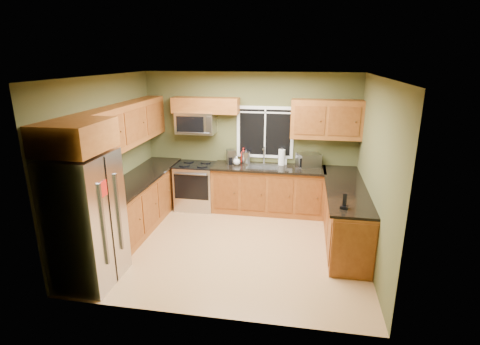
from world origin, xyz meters
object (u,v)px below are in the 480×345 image
(paper_towel_roll, at_px, (282,157))
(soap_bottle_a, at_px, (243,155))
(coffee_maker, at_px, (231,157))
(cordless_phone, at_px, (344,204))
(soap_bottle_b, at_px, (284,160))
(refrigerator, at_px, (86,220))
(kettle, at_px, (246,157))
(microwave, at_px, (196,123))
(toaster_oven, at_px, (309,160))
(range, at_px, (196,186))
(soap_bottle_c, at_px, (237,161))

(paper_towel_roll, height_order, soap_bottle_a, paper_towel_roll)
(coffee_maker, relative_size, cordless_phone, 1.23)
(coffee_maker, relative_size, soap_bottle_b, 1.53)
(refrigerator, bearing_deg, kettle, 59.98)
(microwave, xyz_separation_m, soap_bottle_a, (0.93, 0.09, -0.64))
(refrigerator, distance_m, coffee_maker, 3.21)
(coffee_maker, bearing_deg, soap_bottle_a, 25.80)
(paper_towel_roll, relative_size, soap_bottle_a, 1.14)
(toaster_oven, xyz_separation_m, paper_towel_roll, (-0.52, 0.04, 0.02))
(microwave, height_order, kettle, microwave)
(soap_bottle_b, xyz_separation_m, cordless_phone, (0.96, -2.11, -0.02))
(refrigerator, relative_size, range, 1.92)
(paper_towel_roll, height_order, soap_bottle_b, paper_towel_roll)
(kettle, relative_size, cordless_phone, 1.32)
(refrigerator, relative_size, soap_bottle_c, 10.67)
(range, bearing_deg, cordless_phone, -34.76)
(paper_towel_roll, bearing_deg, range, -173.73)
(toaster_oven, xyz_separation_m, soap_bottle_b, (-0.47, 0.08, -0.04))
(range, distance_m, coffee_maker, 0.93)
(microwave, relative_size, soap_bottle_a, 2.56)
(microwave, bearing_deg, refrigerator, -103.34)
(soap_bottle_c, bearing_deg, cordless_phone, -45.67)
(kettle, distance_m, cordless_phone, 2.66)
(cordless_phone, bearing_deg, microwave, 143.34)
(toaster_oven, bearing_deg, paper_towel_roll, 175.58)
(range, height_order, paper_towel_roll, paper_towel_roll)
(refrigerator, height_order, range, refrigerator)
(toaster_oven, relative_size, kettle, 1.72)
(kettle, bearing_deg, soap_bottle_b, 5.82)
(toaster_oven, height_order, soap_bottle_c, toaster_oven)
(cordless_phone, bearing_deg, paper_towel_roll, 116.03)
(coffee_maker, height_order, paper_towel_roll, paper_towel_roll)
(toaster_oven, relative_size, cordless_phone, 2.27)
(soap_bottle_b, bearing_deg, toaster_oven, -10.15)
(kettle, bearing_deg, paper_towel_roll, 2.68)
(range, relative_size, soap_bottle_a, 3.16)
(refrigerator, xyz_separation_m, paper_towel_roll, (2.39, 2.96, 0.19))
(microwave, bearing_deg, toaster_oven, 0.27)
(coffee_maker, xyz_separation_m, cordless_phone, (2.01, -2.00, -0.06))
(coffee_maker, relative_size, kettle, 0.93)
(range, relative_size, soap_bottle_b, 5.23)
(refrigerator, xyz_separation_m, kettle, (1.69, 2.92, 0.18))
(kettle, distance_m, soap_bottle_a, 0.10)
(soap_bottle_a, bearing_deg, refrigerator, -118.41)
(microwave, distance_m, cordless_phone, 3.45)
(soap_bottle_a, relative_size, soap_bottle_c, 1.76)
(range, height_order, cordless_phone, cordless_phone)
(toaster_oven, bearing_deg, kettle, 179.66)
(microwave, xyz_separation_m, paper_towel_roll, (1.70, 0.05, -0.64))
(paper_towel_roll, height_order, cordless_phone, paper_towel_roll)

